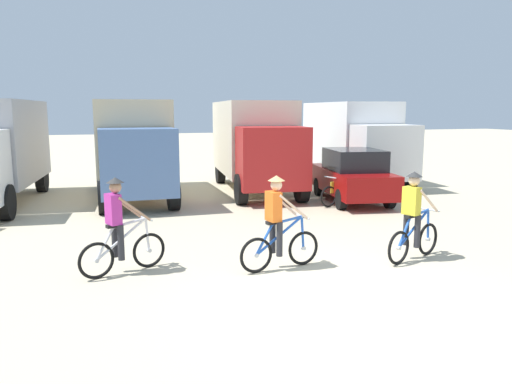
% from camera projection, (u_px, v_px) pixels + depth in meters
% --- Properties ---
extents(ground_plane, '(120.00, 120.00, 0.00)m').
position_uv_depth(ground_plane, '(345.00, 294.00, 8.23)').
color(ground_plane, beige).
extents(box_truck_tan_camper, '(2.54, 6.81, 3.35)m').
position_uv_depth(box_truck_tan_camper, '(132.00, 144.00, 17.15)').
color(box_truck_tan_camper, '#CCB78E').
rests_on(box_truck_tan_camper, ground).
extents(box_truck_cream_rv, '(3.16, 6.99, 3.35)m').
position_uv_depth(box_truck_cream_rv, '(255.00, 141.00, 18.59)').
color(box_truck_cream_rv, beige).
rests_on(box_truck_cream_rv, ground).
extents(box_truck_avon_van, '(3.07, 6.96, 3.35)m').
position_uv_depth(box_truck_avon_van, '(354.00, 138.00, 20.76)').
color(box_truck_avon_van, white).
rests_on(box_truck_avon_van, ground).
extents(sedan_parked, '(2.52, 4.46, 1.76)m').
position_uv_depth(sedan_parked, '(353.00, 175.00, 16.45)').
color(sedan_parked, maroon).
rests_on(sedan_parked, ground).
extents(cyclist_orange_shirt, '(1.64, 0.75, 1.82)m').
position_uv_depth(cyclist_orange_shirt, '(119.00, 229.00, 9.13)').
color(cyclist_orange_shirt, black).
rests_on(cyclist_orange_shirt, ground).
extents(cyclist_cowboy_hat, '(1.72, 0.54, 1.82)m').
position_uv_depth(cyclist_cowboy_hat, '(278.00, 226.00, 9.38)').
color(cyclist_cowboy_hat, black).
rests_on(cyclist_cowboy_hat, ground).
extents(cyclist_near_camera, '(1.64, 0.75, 1.82)m').
position_uv_depth(cyclist_near_camera, '(413.00, 219.00, 9.96)').
color(cyclist_near_camera, black).
rests_on(cyclist_near_camera, ground).
extents(bicycle_spare, '(1.68, 0.65, 0.97)m').
position_uv_depth(bicycle_spare, '(341.00, 193.00, 15.84)').
color(bicycle_spare, black).
rests_on(bicycle_spare, ground).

